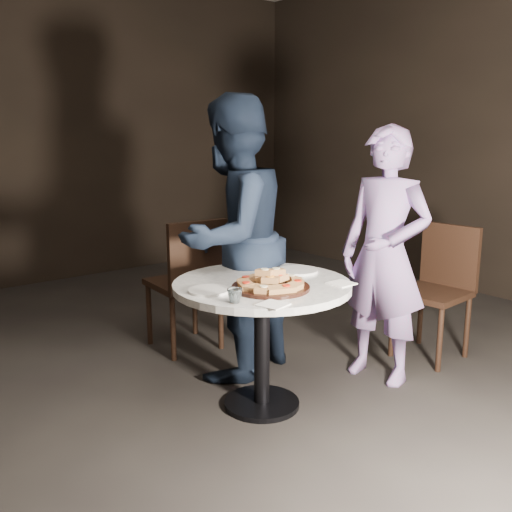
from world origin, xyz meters
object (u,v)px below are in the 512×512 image
(chair_far, at_px, (190,276))
(serving_board, at_px, (271,287))
(table, at_px, (262,306))
(diner_navy, at_px, (232,239))
(diner_teal, at_px, (385,256))
(water_glass, at_px, (235,296))
(chair_right, at_px, (440,281))
(focaccia_pile, at_px, (271,281))

(chair_far, bearing_deg, serving_board, 83.26)
(table, bearing_deg, chair_far, 81.23)
(serving_board, xyz_separation_m, chair_far, (0.20, 1.06, -0.18))
(diner_navy, relative_size, diner_teal, 1.11)
(diner_navy, bearing_deg, serving_board, 54.64)
(chair_far, bearing_deg, diner_navy, 94.46)
(serving_board, bearing_deg, water_glass, -165.03)
(chair_right, xyz_separation_m, diner_navy, (-1.25, 0.61, 0.34))
(table, distance_m, chair_right, 1.40)
(water_glass, distance_m, diner_teal, 1.14)
(chair_far, xyz_separation_m, diner_navy, (0.01, -0.46, 0.32))
(chair_right, bearing_deg, water_glass, -91.93)
(water_glass, height_order, chair_far, chair_far)
(chair_right, bearing_deg, table, -99.88)
(table, distance_m, diner_teal, 0.84)
(serving_board, height_order, focaccia_pile, focaccia_pile)
(table, bearing_deg, chair_right, -5.95)
(table, bearing_deg, water_glass, -148.13)
(water_glass, bearing_deg, diner_teal, 2.73)
(focaccia_pile, xyz_separation_m, chair_far, (0.20, 1.06, -0.22))
(focaccia_pile, distance_m, diner_navy, 0.63)
(diner_navy, bearing_deg, diner_teal, 120.20)
(focaccia_pile, xyz_separation_m, chair_right, (1.45, -0.01, -0.24))
(serving_board, distance_m, focaccia_pile, 0.03)
(water_glass, distance_m, diner_navy, 0.83)
(focaccia_pile, height_order, water_glass, focaccia_pile)
(chair_right, bearing_deg, diner_teal, -93.33)
(table, relative_size, chair_right, 1.10)
(serving_board, relative_size, chair_right, 0.45)
(table, bearing_deg, diner_navy, 72.12)
(chair_right, relative_size, diner_navy, 0.52)
(table, distance_m, focaccia_pile, 0.22)
(diner_teal, bearing_deg, focaccia_pile, -102.48)
(chair_far, height_order, chair_right, chair_far)
(chair_far, relative_size, diner_teal, 0.60)
(chair_far, height_order, diner_navy, diner_navy)
(focaccia_pile, xyz_separation_m, diner_navy, (0.20, 0.59, 0.10))
(water_glass, xyz_separation_m, chair_right, (1.73, 0.06, -0.23))
(table, bearing_deg, serving_board, -111.66)
(chair_far, relative_size, diner_navy, 0.54)
(table, bearing_deg, diner_teal, -10.68)
(serving_board, height_order, diner_teal, diner_teal)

